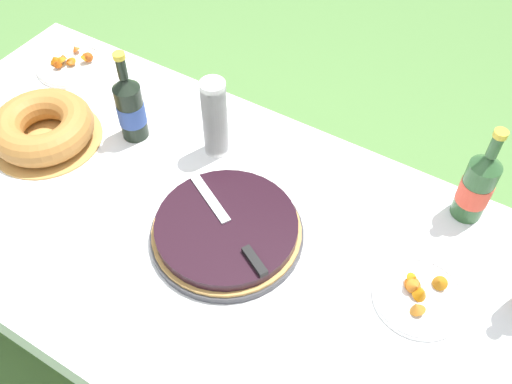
{
  "coord_description": "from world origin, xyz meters",
  "views": [
    {
      "loc": [
        0.66,
        -0.71,
        1.93
      ],
      "look_at": [
        0.16,
        0.13,
        0.77
      ],
      "focal_mm": 40.0,
      "sensor_mm": 36.0,
      "label": 1
    }
  ],
  "objects_px": {
    "cup_stack": "(215,118)",
    "cider_bottle_green": "(477,186)",
    "juice_bottle_red": "(130,107)",
    "bundt_cake": "(43,128)",
    "snack_plate_left": "(71,64)",
    "serving_knife": "(232,229)",
    "snack_plate_near": "(420,296)",
    "berry_tart": "(227,230)"
  },
  "relations": [
    {
      "from": "cup_stack",
      "to": "cider_bottle_green",
      "type": "height_order",
      "value": "cider_bottle_green"
    },
    {
      "from": "cider_bottle_green",
      "to": "juice_bottle_red",
      "type": "relative_size",
      "value": 1.02
    },
    {
      "from": "bundt_cake",
      "to": "snack_plate_left",
      "type": "xyz_separation_m",
      "value": [
        -0.19,
        0.3,
        -0.04
      ]
    },
    {
      "from": "juice_bottle_red",
      "to": "cider_bottle_green",
      "type": "bearing_deg",
      "value": 13.47
    },
    {
      "from": "serving_knife",
      "to": "juice_bottle_red",
      "type": "height_order",
      "value": "juice_bottle_red"
    },
    {
      "from": "juice_bottle_red",
      "to": "snack_plate_near",
      "type": "distance_m",
      "value": 0.95
    },
    {
      "from": "cup_stack",
      "to": "juice_bottle_red",
      "type": "height_order",
      "value": "juice_bottle_red"
    },
    {
      "from": "cup_stack",
      "to": "snack_plate_left",
      "type": "relative_size",
      "value": 1.08
    },
    {
      "from": "bundt_cake",
      "to": "cider_bottle_green",
      "type": "relative_size",
      "value": 1.1
    },
    {
      "from": "serving_knife",
      "to": "snack_plate_left",
      "type": "height_order",
      "value": "serving_knife"
    },
    {
      "from": "bundt_cake",
      "to": "serving_knife",
      "type": "bearing_deg",
      "value": -2.39
    },
    {
      "from": "cider_bottle_green",
      "to": "juice_bottle_red",
      "type": "height_order",
      "value": "cider_bottle_green"
    },
    {
      "from": "serving_knife",
      "to": "cup_stack",
      "type": "relative_size",
      "value": 1.35
    },
    {
      "from": "serving_knife",
      "to": "bundt_cake",
      "type": "distance_m",
      "value": 0.69
    },
    {
      "from": "berry_tart",
      "to": "cider_bottle_green",
      "type": "relative_size",
      "value": 1.33
    },
    {
      "from": "serving_knife",
      "to": "cider_bottle_green",
      "type": "distance_m",
      "value": 0.64
    },
    {
      "from": "snack_plate_near",
      "to": "snack_plate_left",
      "type": "height_order",
      "value": "same"
    },
    {
      "from": "berry_tart",
      "to": "serving_knife",
      "type": "distance_m",
      "value": 0.05
    },
    {
      "from": "serving_knife",
      "to": "cider_bottle_green",
      "type": "xyz_separation_m",
      "value": [
        0.48,
        0.42,
        0.05
      ]
    },
    {
      "from": "berry_tart",
      "to": "snack_plate_left",
      "type": "relative_size",
      "value": 1.71
    },
    {
      "from": "cup_stack",
      "to": "snack_plate_left",
      "type": "bearing_deg",
      "value": 173.99
    },
    {
      "from": "juice_bottle_red",
      "to": "snack_plate_near",
      "type": "relative_size",
      "value": 1.31
    },
    {
      "from": "cup_stack",
      "to": "snack_plate_left",
      "type": "height_order",
      "value": "cup_stack"
    },
    {
      "from": "bundt_cake",
      "to": "snack_plate_left",
      "type": "distance_m",
      "value": 0.36
    },
    {
      "from": "serving_knife",
      "to": "snack_plate_near",
      "type": "relative_size",
      "value": 1.52
    },
    {
      "from": "serving_knife",
      "to": "cider_bottle_green",
      "type": "bearing_deg",
      "value": -111.31
    },
    {
      "from": "cider_bottle_green",
      "to": "snack_plate_left",
      "type": "xyz_separation_m",
      "value": [
        -1.35,
        -0.09,
        -0.1
      ]
    },
    {
      "from": "berry_tart",
      "to": "bundt_cake",
      "type": "relative_size",
      "value": 1.21
    },
    {
      "from": "serving_knife",
      "to": "cider_bottle_green",
      "type": "height_order",
      "value": "cider_bottle_green"
    },
    {
      "from": "bundt_cake",
      "to": "juice_bottle_red",
      "type": "xyz_separation_m",
      "value": [
        0.21,
        0.16,
        0.06
      ]
    },
    {
      "from": "serving_knife",
      "to": "snack_plate_left",
      "type": "bearing_deg",
      "value": 7.13
    },
    {
      "from": "berry_tart",
      "to": "snack_plate_near",
      "type": "height_order",
      "value": "snack_plate_near"
    },
    {
      "from": "berry_tart",
      "to": "serving_knife",
      "type": "relative_size",
      "value": 1.17
    },
    {
      "from": "cider_bottle_green",
      "to": "snack_plate_near",
      "type": "height_order",
      "value": "cider_bottle_green"
    },
    {
      "from": "cider_bottle_green",
      "to": "juice_bottle_red",
      "type": "distance_m",
      "value": 0.98
    },
    {
      "from": "cup_stack",
      "to": "snack_plate_near",
      "type": "height_order",
      "value": "cup_stack"
    },
    {
      "from": "bundt_cake",
      "to": "cider_bottle_green",
      "type": "xyz_separation_m",
      "value": [
        1.17,
        0.39,
        0.06
      ]
    },
    {
      "from": "snack_plate_near",
      "to": "bundt_cake",
      "type": "bearing_deg",
      "value": -176.47
    },
    {
      "from": "cup_stack",
      "to": "cider_bottle_green",
      "type": "bearing_deg",
      "value": 12.38
    },
    {
      "from": "juice_bottle_red",
      "to": "bundt_cake",
      "type": "bearing_deg",
      "value": -143.39
    },
    {
      "from": "serving_knife",
      "to": "snack_plate_near",
      "type": "bearing_deg",
      "value": -140.15
    },
    {
      "from": "berry_tart",
      "to": "cider_bottle_green",
      "type": "distance_m",
      "value": 0.65
    }
  ]
}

